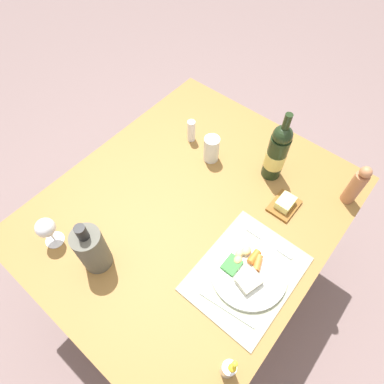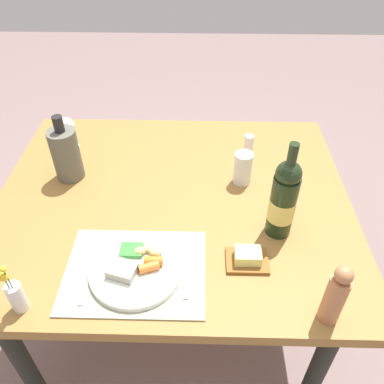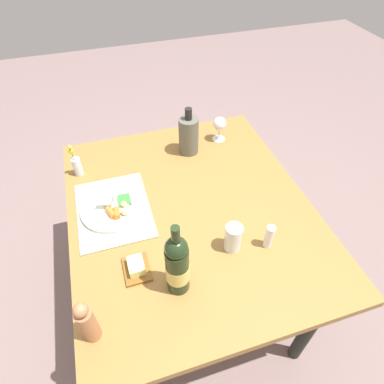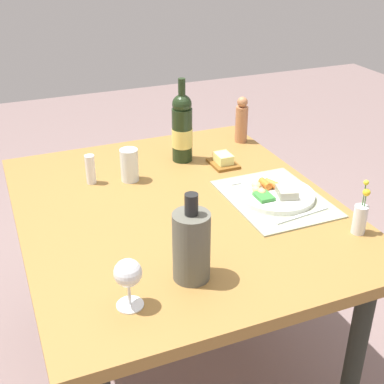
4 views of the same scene
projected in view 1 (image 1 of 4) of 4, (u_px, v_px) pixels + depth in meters
The scene contains 14 objects.
ground_plane at pixel (191, 272), 2.00m from camera, with size 8.00×8.00×0.00m, color slate.
dining_table at pixel (191, 217), 1.43m from camera, with size 1.29×1.09×0.77m.
placemat at pixel (246, 274), 1.20m from camera, with size 0.42×0.33×0.01m, color #9B9F82.
dinner_plate at pixel (248, 272), 1.18m from camera, with size 0.28×0.28×0.05m.
fork at pixel (226, 309), 1.12m from camera, with size 0.01×0.22×0.01m, color silver.
knife at pixel (269, 243), 1.26m from camera, with size 0.01×0.20×0.01m, color silver.
cooler_bottle at pixel (92, 249), 1.14m from camera, with size 0.10×0.10×0.26m.
wine_bottle at pixel (277, 153), 1.34m from camera, with size 0.09×0.09×0.35m.
wine_glass at pixel (46, 228), 1.19m from camera, with size 0.07×0.07×0.14m.
butter_dish at pixel (285, 204), 1.34m from camera, with size 0.13×0.10×0.05m.
flower_vase at pixel (228, 369), 0.98m from camera, with size 0.04×0.04×0.19m.
water_tumbler at pixel (211, 150), 1.46m from camera, with size 0.07×0.07×0.13m.
pepper_mill at pixel (356, 185), 1.30m from camera, with size 0.06×0.06×0.21m.
salt_shaker at pixel (191, 131), 1.52m from camera, with size 0.04×0.04×0.11m, color white.
Camera 1 is at (-0.54, -0.45, 1.94)m, focal length 30.60 mm.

